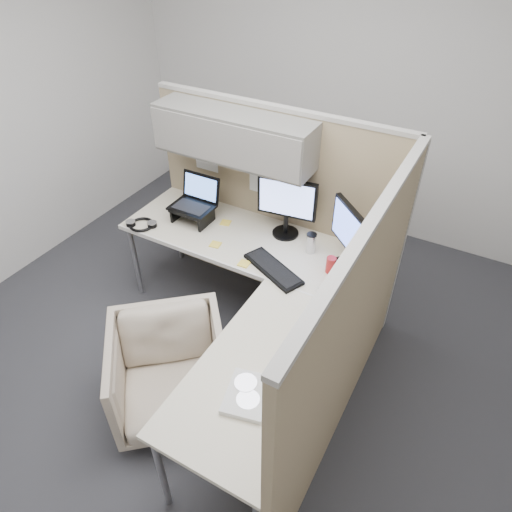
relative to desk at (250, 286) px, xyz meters
The scene contains 19 objects.
ground 0.71m from the desk, 134.71° to the right, with size 4.50×4.50×0.00m, color #2F2F33.
partition_back 0.88m from the desk, 115.90° to the left, with size 2.00×0.36×1.63m.
partition_right 0.81m from the desk, 13.96° to the right, with size 0.07×2.03×1.63m.
desk is the anchor object (origin of this frame).
office_chair 0.75m from the desk, 110.71° to the right, with size 0.71×0.67×0.73m, color beige.
monitor_left 0.68m from the desk, 93.46° to the left, with size 0.44×0.20×0.47m.
monitor_right 0.74m from the desk, 42.35° to the left, with size 0.34×0.33×0.47m.
laptop_station 0.88m from the desk, 149.78° to the left, with size 0.33×0.28×0.34m.
keyboard 0.20m from the desk, 65.02° to the left, with size 0.48×0.16×0.02m, color black.
mouse 0.49m from the desk, 15.99° to the left, with size 0.09×0.06×0.03m, color black.
travel_mug 0.55m from the desk, 66.08° to the left, with size 0.07×0.07×0.16m.
soda_can_green 0.57m from the desk, 16.91° to the left, with size 0.07×0.07×0.12m, color #1E3FA5.
soda_can_silver 0.56m from the desk, 39.52° to the left, with size 0.07×0.07×0.12m, color #B21E1E.
sticky_note_c 0.72m from the desk, 135.35° to the left, with size 0.08×0.08×0.01m, color yellow.
sticky_note_b 0.19m from the desk, 132.92° to the left, with size 0.08×0.08×0.01m, color yellow.
sticky_note_a 0.48m from the desk, 151.98° to the left, with size 0.08×0.08×0.01m, color yellow.
headphones 1.07m from the desk, behind, with size 0.25×0.25×0.03m.
paper_stack 0.89m from the desk, 61.09° to the right, with size 0.27×0.32×0.03m.
desk_clock 0.62m from the desk, 32.08° to the right, with size 0.08×0.09×0.09m.
Camera 1 is at (1.27, -1.84, 2.74)m, focal length 32.00 mm.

